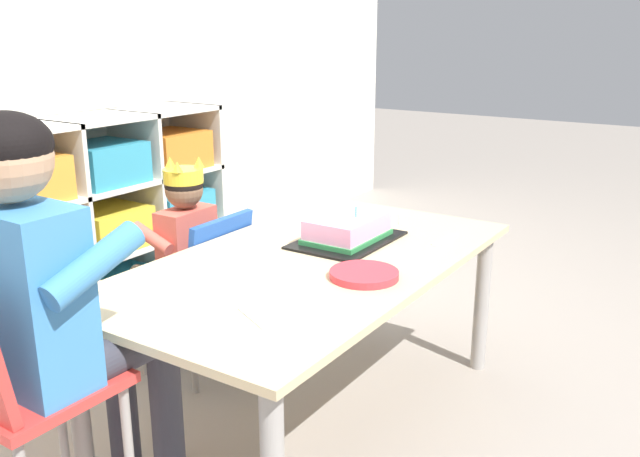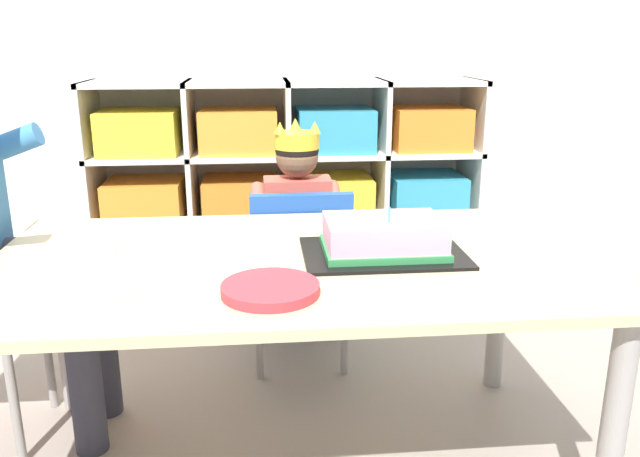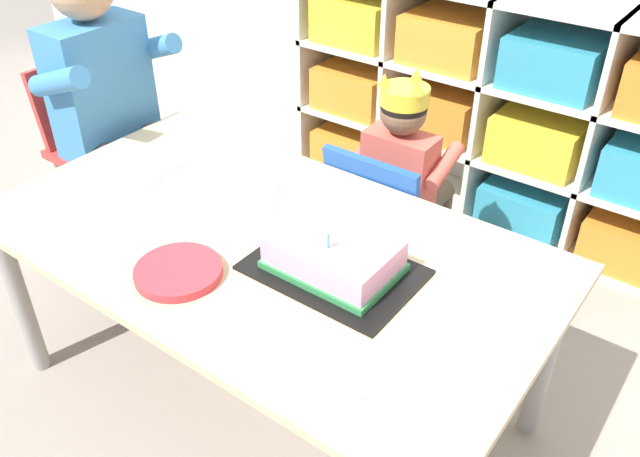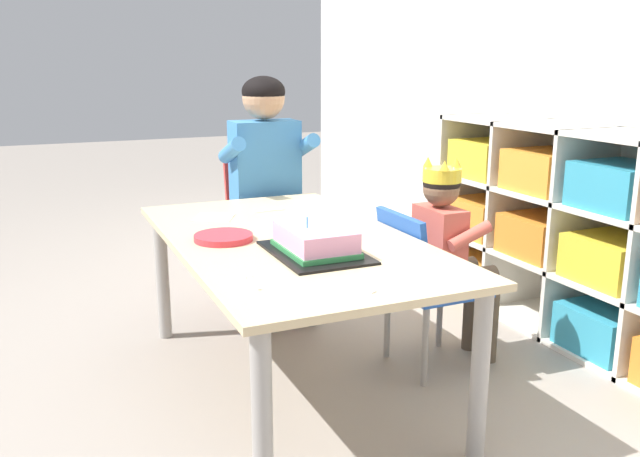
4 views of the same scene
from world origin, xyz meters
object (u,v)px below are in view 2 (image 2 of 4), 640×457
(fork_beside_plate_stack, at_px, (495,294))
(fork_at_table_front_edge, at_px, (115,251))
(activity_table, at_px, (294,284))
(paper_plate_stack, at_px, (270,289))
(classroom_chair_blue, at_px, (300,265))
(birthday_cake_on_tray, at_px, (384,240))
(fork_scattered_mid_table, at_px, (252,238))
(fork_near_cake_tray, at_px, (529,253))
(child_with_crown, at_px, (297,214))

(fork_beside_plate_stack, height_order, fork_at_table_front_edge, same)
(activity_table, relative_size, paper_plate_stack, 7.07)
(classroom_chair_blue, bearing_deg, fork_at_table_front_edge, 41.61)
(activity_table, height_order, paper_plate_stack, paper_plate_stack)
(birthday_cake_on_tray, bearing_deg, paper_plate_stack, -140.93)
(fork_beside_plate_stack, height_order, fork_scattered_mid_table, same)
(classroom_chair_blue, distance_m, fork_at_table_front_edge, 0.66)
(classroom_chair_blue, xyz_separation_m, fork_scattered_mid_table, (-0.14, -0.35, 0.20))
(fork_beside_plate_stack, distance_m, fork_scattered_mid_table, 0.64)
(fork_scattered_mid_table, bearing_deg, fork_near_cake_tray, -136.49)
(activity_table, distance_m, classroom_chair_blue, 0.52)
(child_with_crown, xyz_separation_m, paper_plate_stack, (-0.10, -0.83, 0.07))
(classroom_chair_blue, relative_size, birthday_cake_on_tray, 1.62)
(birthday_cake_on_tray, height_order, paper_plate_stack, birthday_cake_on_tray)
(fork_scattered_mid_table, distance_m, fork_near_cake_tray, 0.67)
(activity_table, bearing_deg, paper_plate_stack, -104.82)
(activity_table, bearing_deg, child_with_crown, 85.74)
(birthday_cake_on_tray, relative_size, fork_scattered_mid_table, 3.08)
(fork_scattered_mid_table, bearing_deg, paper_plate_stack, 154.97)
(child_with_crown, distance_m, fork_near_cake_tray, 0.82)
(fork_beside_plate_stack, distance_m, fork_near_cake_tray, 0.29)
(fork_at_table_front_edge, relative_size, fork_scattered_mid_table, 1.09)
(activity_table, distance_m, fork_scattered_mid_table, 0.19)
(paper_plate_stack, relative_size, fork_beside_plate_stack, 1.35)
(birthday_cake_on_tray, distance_m, fork_scattered_mid_table, 0.34)
(fork_scattered_mid_table, bearing_deg, birthday_cake_on_tray, -147.66)
(fork_beside_plate_stack, relative_size, fork_at_table_front_edge, 1.09)
(activity_table, distance_m, child_with_crown, 0.61)
(classroom_chair_blue, bearing_deg, birthday_cake_on_tray, 107.48)
(paper_plate_stack, bearing_deg, fork_near_cake_tray, 17.24)
(child_with_crown, xyz_separation_m, fork_beside_plate_stack, (0.34, -0.87, 0.06))
(classroom_chair_blue, height_order, fork_scattered_mid_table, classroom_chair_blue)
(child_with_crown, height_order, fork_beside_plate_stack, child_with_crown)
(fork_at_table_front_edge, bearing_deg, fork_near_cake_tray, 76.78)
(fork_at_table_front_edge, xyz_separation_m, fork_near_cake_tray, (0.97, -0.11, 0.00))
(birthday_cake_on_tray, height_order, fork_beside_plate_stack, birthday_cake_on_tray)
(classroom_chair_blue, xyz_separation_m, fork_near_cake_tray, (0.51, -0.53, 0.20))
(fork_beside_plate_stack, xyz_separation_m, fork_near_cake_tray, (0.17, 0.24, 0.00))
(paper_plate_stack, height_order, fork_at_table_front_edge, paper_plate_stack)
(birthday_cake_on_tray, height_order, fork_near_cake_tray, birthday_cake_on_tray)
(activity_table, xyz_separation_m, classroom_chair_blue, (0.05, 0.50, -0.13))
(activity_table, relative_size, fork_near_cake_tray, 10.62)
(birthday_cake_on_tray, xyz_separation_m, paper_plate_stack, (-0.27, -0.22, -0.03))
(child_with_crown, height_order, paper_plate_stack, child_with_crown)
(fork_scattered_mid_table, bearing_deg, child_with_crown, -47.79)
(fork_at_table_front_edge, height_order, fork_near_cake_tray, same)
(activity_table, bearing_deg, fork_beside_plate_stack, -34.55)
(activity_table, distance_m, paper_plate_stack, 0.24)
(birthday_cake_on_tray, distance_m, fork_at_table_front_edge, 0.64)
(fork_beside_plate_stack, bearing_deg, paper_plate_stack, 176.98)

